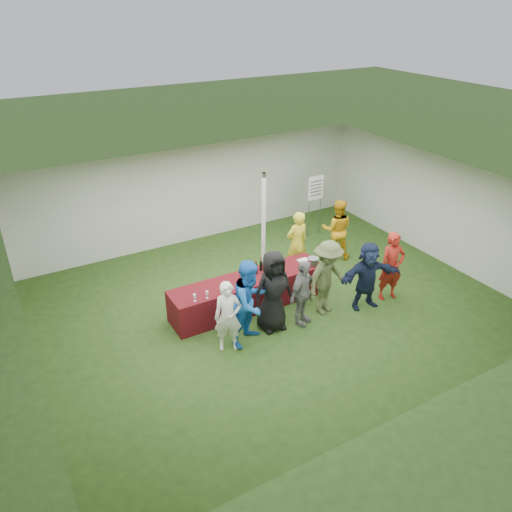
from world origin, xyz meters
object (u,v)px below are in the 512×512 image
wine_list_sign (315,193)px  customer_2 (273,291)px  serving_table (248,293)px  customer_3 (302,293)px  customer_6 (392,266)px  staff_pourer (297,243)px  customer_5 (367,276)px  customer_4 (327,278)px  dump_bucket (313,262)px  staff_back (337,229)px  customer_1 (250,302)px  customer_0 (228,316)px

wine_list_sign → customer_2: 4.79m
serving_table → customer_2: bearing=-85.9°
customer_3 → customer_6: 2.35m
customer_2 → customer_6: (2.96, -0.33, -0.07)m
serving_table → staff_pourer: 2.01m
wine_list_sign → customer_5: bearing=-108.2°
staff_pourer → customer_4: 1.83m
customer_4 → customer_3: bearing=172.7°
customer_2 → customer_6: size_ratio=1.09×
serving_table → customer_4: bearing=-36.3°
dump_bucket → customer_3: customer_3 is taller
staff_back → customer_4: 2.66m
customer_1 → customer_5: customer_1 is taller
customer_0 → customer_6: (4.07, -0.18, 0.07)m
dump_bucket → customer_6: bearing=-36.2°
wine_list_sign → staff_pourer: (-1.70, -1.62, -0.48)m
customer_0 → dump_bucket: bearing=39.9°
staff_back → customer_3: staff_back is taller
serving_table → wine_list_sign: 4.33m
serving_table → staff_back: size_ratio=2.20×
dump_bucket → customer_0: bearing=-161.7°
customer_2 → customer_3: 0.65m
customer_0 → customer_6: 4.08m
customer_0 → staff_pourer: bearing=54.7°
staff_pourer → customer_3: size_ratio=1.11×
dump_bucket → staff_pourer: size_ratio=0.15×
staff_back → customer_4: customer_4 is taller
staff_pourer → customer_6: bearing=119.8°
dump_bucket → customer_4: bearing=-104.1°
customer_1 → customer_3: 1.24m
customer_6 → customer_0: bearing=-169.7°
wine_list_sign → customer_4: 4.03m
wine_list_sign → customer_4: wine_list_sign is taller
wine_list_sign → customer_4: size_ratio=1.03×
staff_back → customer_5: (-0.89, -2.23, -0.02)m
customer_0 → customer_4: customer_4 is taller
wine_list_sign → customer_6: size_ratio=1.09×
customer_2 → staff_back: bearing=34.2°
customer_1 → customer_2: 0.63m
customer_1 → customer_4: customer_1 is taller
wine_list_sign → customer_5: wine_list_sign is taller
serving_table → customer_2: (0.07, -0.94, 0.52)m
dump_bucket → customer_1: (-2.14, -0.86, 0.07)m
customer_3 → customer_6: customer_6 is taller
customer_0 → customer_5: 3.35m
wine_list_sign → customer_3: (-2.81, -3.49, -0.56)m
customer_0 → customer_5: customer_5 is taller
customer_4 → staff_back: bearing=33.1°
staff_back → dump_bucket: bearing=70.0°
serving_table → dump_bucket: (1.59, -0.22, 0.46)m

